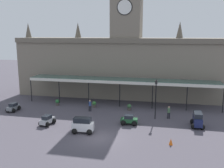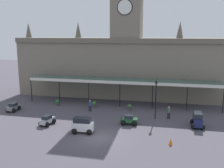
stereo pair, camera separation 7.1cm
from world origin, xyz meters
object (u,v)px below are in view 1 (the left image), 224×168
Objects in this scene: car_grey_sedan at (13,108)px; traffic_cone at (171,142)px; pedestrian_beside_cars at (169,112)px; car_silver_sedan at (47,121)px; planter_forecourt_centre at (94,104)px; victorian_lamppost at (156,95)px; car_green_sedan at (129,120)px; car_white_van at (83,126)px; car_navy_van at (198,120)px; planter_by_canopy at (57,102)px; planter_near_kerb at (129,107)px; pedestrian_crossing_forecourt at (90,105)px.

traffic_cone is (21.95, -6.77, -0.17)m from car_grey_sedan.
car_grey_sedan is at bearing 162.87° from traffic_cone.
car_silver_sedan is at bearing -159.51° from pedestrian_beside_cars.
victorian_lamppost is at bearing -20.36° from planter_forecourt_centre.
car_green_sedan is 8.65m from planter_forecourt_centre.
car_silver_sedan is (-5.05, 1.53, -0.30)m from car_white_van.
pedestrian_beside_cars is (4.74, 3.20, 0.41)m from car_green_sedan.
car_navy_van reaches higher than car_silver_sedan.
pedestrian_beside_cars is 1.74× the size of planter_by_canopy.
traffic_cone is at bearing -17.13° from car_grey_sedan.
pedestrian_beside_cars is at bearing 20.49° from car_silver_sedan.
planter_forecourt_centre is at bearing 21.10° from car_grey_sedan.
car_grey_sedan is 8.35m from car_silver_sedan.
victorian_lamppost is at bearing 39.69° from car_white_van.
planter_by_canopy is (4.97, 4.04, -0.01)m from car_grey_sedan.
car_silver_sedan is at bearing -138.56° from planter_near_kerb.
pedestrian_beside_cars and pedestrian_crossing_forecourt have the same top height.
car_grey_sedan is 6.40m from planter_by_canopy.
victorian_lamppost is 5.44× the size of planter_by_canopy.
pedestrian_crossing_forecourt is 2.47× the size of traffic_cone.
car_white_van is at bearing -78.79° from pedestrian_crossing_forecourt.
car_grey_sedan is 2.15× the size of planter_near_kerb.
car_white_van is 2.56× the size of planter_forecourt_centre.
car_green_sedan is 7.46m from pedestrian_crossing_forecourt.
pedestrian_crossing_forecourt is at bearing 175.38° from pedestrian_beside_cars.
victorian_lamppost is (3.02, 2.65, 2.72)m from car_green_sedan.
traffic_cone is 0.70× the size of planter_by_canopy.
car_white_van is 1.19× the size of car_grey_sedan.
car_white_van is at bearing -24.47° from car_grey_sedan.
car_white_van is 5.29m from car_silver_sedan.
car_grey_sedan reaches higher than planter_near_kerb.
car_silver_sedan is at bearing -167.21° from car_green_sedan.
car_silver_sedan is at bearing -159.14° from victorian_lamppost.
pedestrian_beside_cars is 1.74× the size of planter_near_kerb.
pedestrian_crossing_forecourt reaches higher than planter_forecourt_centre.
car_white_van is 0.47× the size of victorian_lamppost.
traffic_cone is 20.13m from planter_by_canopy.
car_silver_sedan is at bearing -74.10° from planter_by_canopy.
planter_by_canopy is at bearing 166.09° from car_navy_van.
car_silver_sedan is 9.01m from planter_forecourt_centre.
planter_forecourt_centre is at bearing 175.86° from planter_near_kerb.
planter_by_canopy is at bearing 147.53° from traffic_cone.
pedestrian_beside_cars reaches higher than car_green_sedan.
car_grey_sedan is at bearing -158.90° from planter_forecourt_centre.
pedestrian_beside_cars is at bearing 3.48° from car_grey_sedan.
pedestrian_crossing_forecourt is at bearing -163.69° from planter_near_kerb.
pedestrian_beside_cars is 0.32× the size of victorian_lamppost.
pedestrian_crossing_forecourt is 1.74× the size of planter_by_canopy.
car_white_van reaches higher than planter_by_canopy.
planter_near_kerb is at bearing 41.44° from car_silver_sedan.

